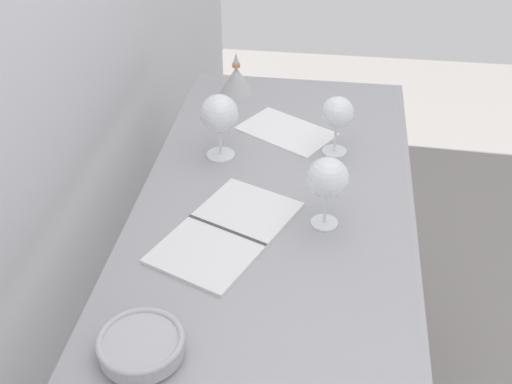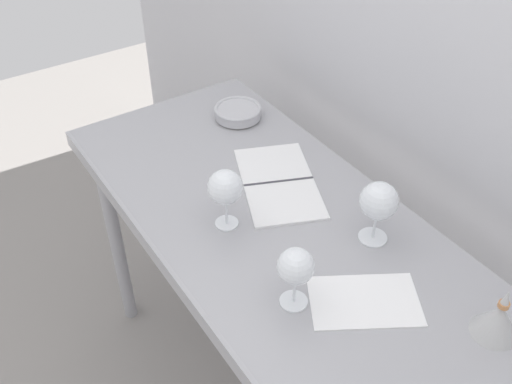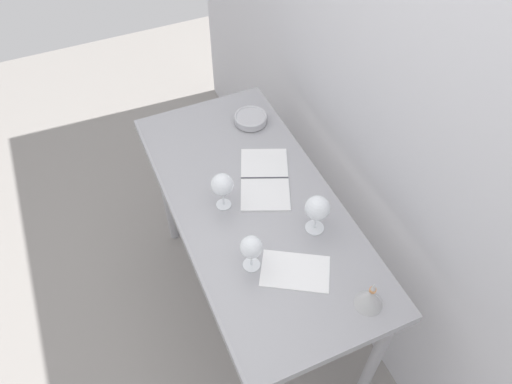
{
  "view_description": "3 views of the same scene",
  "coord_description": "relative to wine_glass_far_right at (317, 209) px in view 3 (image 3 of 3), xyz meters",
  "views": [
    {
      "loc": [
        -1.21,
        -0.13,
        1.81
      ],
      "look_at": [
        -0.07,
        0.03,
        0.99
      ],
      "focal_mm": 45.84,
      "sensor_mm": 36.0,
      "label": 1
    },
    {
      "loc": [
        0.95,
        -0.69,
        1.94
      ],
      "look_at": [
        -0.03,
        -0.04,
        0.98
      ],
      "focal_mm": 40.82,
      "sensor_mm": 36.0,
      "label": 2
    },
    {
      "loc": [
        1.18,
        -0.52,
        2.45
      ],
      "look_at": [
        0.03,
        -0.01,
        1.0
      ],
      "focal_mm": 34.42,
      "sensor_mm": 36.0,
      "label": 3
    }
  ],
  "objects": [
    {
      "name": "steel_counter",
      "position": [
        -0.22,
        -0.16,
        -0.23
      ],
      "size": [
        1.4,
        0.65,
        0.9
      ],
      "color": "#9F9FA4",
      "rests_on": "ground_plane"
    },
    {
      "name": "tasting_sheet_upper",
      "position": [
        0.15,
        -0.16,
        -0.12
      ],
      "size": [
        0.26,
        0.3,
        0.0
      ],
      "primitive_type": "cube",
      "rotation": [
        0.0,
        0.0,
        -0.54
      ],
      "color": "white",
      "rests_on": "steel_counter"
    },
    {
      "name": "open_notebook",
      "position": [
        -0.32,
        -0.07,
        -0.12
      ],
      "size": [
        0.41,
        0.33,
        0.01
      ],
      "rotation": [
        0.0,
        0.0,
        -0.4
      ],
      "color": "white",
      "rests_on": "steel_counter"
    },
    {
      "name": "tasting_bowl",
      "position": [
        -0.68,
        0.02,
        -0.1
      ],
      "size": [
        0.16,
        0.16,
        0.04
      ],
      "color": "beige",
      "rests_on": "steel_counter"
    },
    {
      "name": "wine_glass_far_right",
      "position": [
        0.0,
        0.0,
        0.0
      ],
      "size": [
        0.1,
        0.1,
        0.17
      ],
      "color": "white",
      "rests_on": "steel_counter"
    },
    {
      "name": "back_wall",
      "position": [
        -0.22,
        0.33,
        0.28
      ],
      "size": [
        3.8,
        0.04,
        2.6
      ],
      "primitive_type": "cube",
      "color": "silver",
      "rests_on": "ground_plane"
    },
    {
      "name": "wine_glass_near_right",
      "position": [
        0.06,
        -0.29,
        -0.01
      ],
      "size": [
        0.08,
        0.08,
        0.16
      ],
      "color": "white",
      "rests_on": "steel_counter"
    },
    {
      "name": "ground_plane",
      "position": [
        -0.22,
        -0.16,
        -1.02
      ],
      "size": [
        6.0,
        6.0,
        0.0
      ],
      "primitive_type": "plane",
      "color": "gray"
    },
    {
      "name": "decanter_funnel",
      "position": [
        0.37,
        0.02,
        -0.08
      ],
      "size": [
        0.1,
        0.1,
        0.13
      ],
      "color": "#B4B4B4",
      "rests_on": "steel_counter"
    },
    {
      "name": "wine_glass_near_center",
      "position": [
        -0.25,
        -0.28,
        0.0
      ],
      "size": [
        0.09,
        0.09,
        0.17
      ],
      "color": "white",
      "rests_on": "steel_counter"
    }
  ]
}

